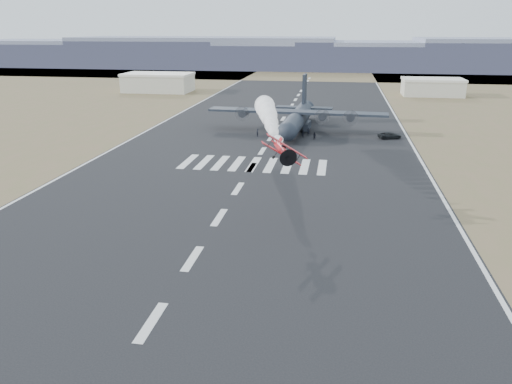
% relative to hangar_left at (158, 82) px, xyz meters
% --- Properties ---
extents(ground, '(500.00, 500.00, 0.00)m').
position_rel_hangar_left_xyz_m(ground, '(52.00, -145.00, -3.41)').
color(ground, black).
rests_on(ground, ground).
extents(scrub_far, '(500.00, 80.00, 0.00)m').
position_rel_hangar_left_xyz_m(scrub_far, '(52.00, 85.00, -3.41)').
color(scrub_far, brown).
rests_on(scrub_far, ground).
extents(runway_markings, '(60.00, 260.00, 0.01)m').
position_rel_hangar_left_xyz_m(runway_markings, '(52.00, -85.00, -3.40)').
color(runway_markings, silver).
rests_on(runway_markings, ground).
extents(ridge_seg_a, '(150.00, 50.00, 13.00)m').
position_rel_hangar_left_xyz_m(ridge_seg_a, '(-143.00, 115.00, 3.09)').
color(ridge_seg_a, slate).
rests_on(ridge_seg_a, ground).
extents(ridge_seg_b, '(150.00, 50.00, 15.00)m').
position_rel_hangar_left_xyz_m(ridge_seg_b, '(-78.00, 115.00, 4.09)').
color(ridge_seg_b, slate).
rests_on(ridge_seg_b, ground).
extents(ridge_seg_c, '(150.00, 50.00, 17.00)m').
position_rel_hangar_left_xyz_m(ridge_seg_c, '(-13.00, 115.00, 5.09)').
color(ridge_seg_c, slate).
rests_on(ridge_seg_c, ground).
extents(ridge_seg_d, '(150.00, 50.00, 13.00)m').
position_rel_hangar_left_xyz_m(ridge_seg_d, '(52.00, 115.00, 3.09)').
color(ridge_seg_d, slate).
rests_on(ridge_seg_d, ground).
extents(ridge_seg_e, '(150.00, 50.00, 15.00)m').
position_rel_hangar_left_xyz_m(ridge_seg_e, '(117.00, 115.00, 4.09)').
color(ridge_seg_e, slate).
rests_on(ridge_seg_e, ground).
extents(hangar_left, '(24.50, 14.50, 6.70)m').
position_rel_hangar_left_xyz_m(hangar_left, '(0.00, 0.00, 0.00)').
color(hangar_left, '#B3B09F').
rests_on(hangar_left, ground).
extents(hangar_right, '(20.50, 12.50, 5.90)m').
position_rel_hangar_left_xyz_m(hangar_right, '(98.00, 5.00, -0.40)').
color(hangar_right, '#B3B09F').
rests_on(hangar_right, ground).
extents(aerobatic_biplane, '(5.13, 5.51, 4.44)m').
position_rel_hangar_left_xyz_m(aerobatic_biplane, '(59.87, -120.22, 5.50)').
color(aerobatic_biplane, red).
extents(smoke_trail, '(8.98, 33.75, 3.74)m').
position_rel_hangar_left_xyz_m(smoke_trail, '(54.00, -92.86, 5.76)').
color(smoke_trail, white).
extents(transport_aircraft, '(40.92, 33.68, 11.82)m').
position_rel_hangar_left_xyz_m(transport_aircraft, '(56.96, -63.30, -0.36)').
color(transport_aircraft, '#222A34').
rests_on(transport_aircraft, ground).
extents(support_vehicle, '(5.48, 3.84, 1.39)m').
position_rel_hangar_left_xyz_m(support_vehicle, '(77.48, -69.31, -2.71)').
color(support_vehicle, black).
rests_on(support_vehicle, ground).
extents(crew_a, '(0.81, 0.75, 1.76)m').
position_rel_hangar_left_xyz_m(crew_a, '(59.90, -68.95, -2.53)').
color(crew_a, black).
rests_on(crew_a, ground).
extents(crew_b, '(0.93, 0.85, 1.63)m').
position_rel_hangar_left_xyz_m(crew_b, '(61.46, -73.12, -2.60)').
color(crew_b, black).
rests_on(crew_b, ground).
extents(crew_c, '(1.30, 0.89, 1.84)m').
position_rel_hangar_left_xyz_m(crew_c, '(56.51, -70.67, -2.49)').
color(crew_c, black).
rests_on(crew_c, ground).
extents(crew_d, '(0.88, 1.10, 1.68)m').
position_rel_hangar_left_xyz_m(crew_d, '(51.97, -68.83, -2.57)').
color(crew_d, black).
rests_on(crew_d, ground).
extents(crew_e, '(0.95, 0.98, 1.73)m').
position_rel_hangar_left_xyz_m(crew_e, '(55.96, -71.03, -2.54)').
color(crew_e, black).
rests_on(crew_e, ground).
extents(crew_f, '(1.62, 1.18, 1.68)m').
position_rel_hangar_left_xyz_m(crew_f, '(52.16, -70.09, -2.57)').
color(crew_f, black).
rests_on(crew_f, ground).
extents(crew_g, '(0.77, 0.81, 1.76)m').
position_rel_hangar_left_xyz_m(crew_g, '(48.93, -72.03, -2.53)').
color(crew_g, black).
rests_on(crew_g, ground).
extents(crew_h, '(0.88, 0.86, 1.56)m').
position_rel_hangar_left_xyz_m(crew_h, '(58.87, -71.11, -2.63)').
color(crew_h, black).
rests_on(crew_h, ground).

